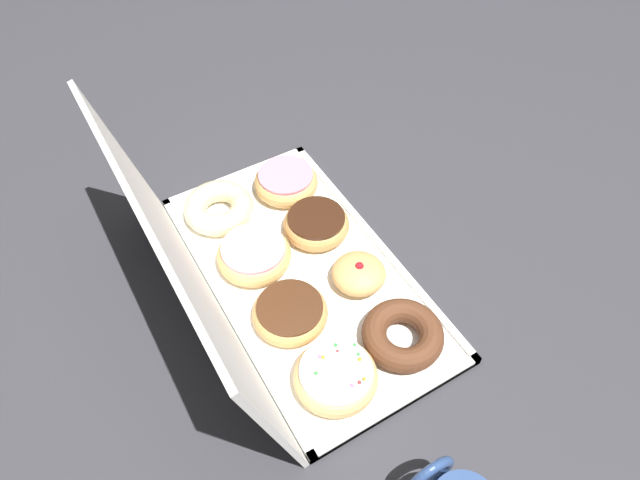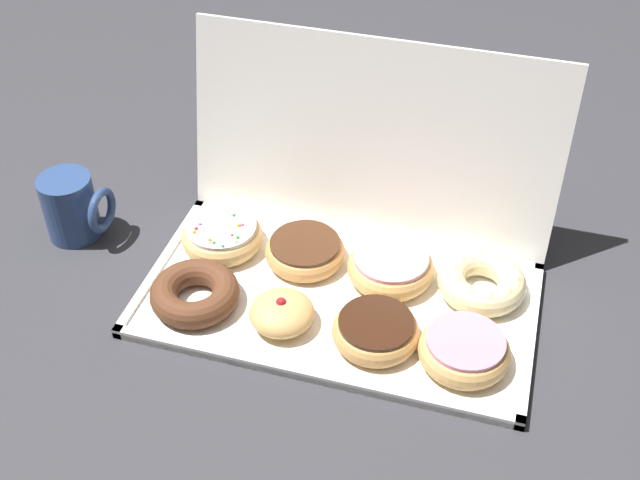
{
  "view_description": "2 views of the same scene",
  "coord_description": "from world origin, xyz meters",
  "px_view_note": "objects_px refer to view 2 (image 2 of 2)",
  "views": [
    {
      "loc": [
        -0.47,
        0.25,
        0.74
      ],
      "look_at": [
        0.01,
        -0.03,
        0.06
      ],
      "focal_mm": 32.17,
      "sensor_mm": 36.0,
      "label": 1
    },
    {
      "loc": [
        0.19,
        -0.73,
        0.77
      ],
      "look_at": [
        -0.04,
        0.05,
        0.06
      ],
      "focal_mm": 44.92,
      "sensor_mm": 36.0,
      "label": 2
    }
  ],
  "objects_px": {
    "pink_frosted_donut_6": "(391,267)",
    "donut_box": "(337,301)",
    "sprinkle_donut_4": "(222,236)",
    "coffee_mug": "(72,206)",
    "chocolate_frosted_donut_2": "(376,331)",
    "chocolate_frosted_donut_5": "(305,251)",
    "cruller_donut_7": "(482,281)",
    "jelly_filled_donut_1": "(282,313)",
    "chocolate_cake_ring_donut_0": "(195,293)",
    "pink_frosted_donut_3": "(464,350)"
  },
  "relations": [
    {
      "from": "donut_box",
      "to": "pink_frosted_donut_3",
      "type": "relative_size",
      "value": 4.61
    },
    {
      "from": "donut_box",
      "to": "pink_frosted_donut_6",
      "type": "height_order",
      "value": "pink_frosted_donut_6"
    },
    {
      "from": "donut_box",
      "to": "jelly_filled_donut_1",
      "type": "distance_m",
      "value": 0.09
    },
    {
      "from": "jelly_filled_donut_1",
      "to": "cruller_donut_7",
      "type": "relative_size",
      "value": 0.71
    },
    {
      "from": "chocolate_frosted_donut_2",
      "to": "cruller_donut_7",
      "type": "relative_size",
      "value": 0.93
    },
    {
      "from": "donut_box",
      "to": "cruller_donut_7",
      "type": "relative_size",
      "value": 4.41
    },
    {
      "from": "chocolate_cake_ring_donut_0",
      "to": "chocolate_frosted_donut_5",
      "type": "xyz_separation_m",
      "value": [
        0.11,
        0.12,
        0.0
      ]
    },
    {
      "from": "donut_box",
      "to": "sprinkle_donut_4",
      "type": "bearing_deg",
      "value": 163.08
    },
    {
      "from": "jelly_filled_donut_1",
      "to": "chocolate_frosted_donut_5",
      "type": "relative_size",
      "value": 0.75
    },
    {
      "from": "chocolate_cake_ring_donut_0",
      "to": "pink_frosted_donut_6",
      "type": "distance_m",
      "value": 0.26
    },
    {
      "from": "pink_frosted_donut_3",
      "to": "pink_frosted_donut_6",
      "type": "height_order",
      "value": "same"
    },
    {
      "from": "sprinkle_donut_4",
      "to": "jelly_filled_donut_1",
      "type": "bearing_deg",
      "value": -43.15
    },
    {
      "from": "chocolate_cake_ring_donut_0",
      "to": "coffee_mug",
      "type": "bearing_deg",
      "value": 157.46
    },
    {
      "from": "pink_frosted_donut_6",
      "to": "donut_box",
      "type": "bearing_deg",
      "value": -135.21
    },
    {
      "from": "chocolate_frosted_donut_5",
      "to": "cruller_donut_7",
      "type": "relative_size",
      "value": 0.95
    },
    {
      "from": "jelly_filled_donut_1",
      "to": "sprinkle_donut_4",
      "type": "xyz_separation_m",
      "value": [
        -0.13,
        0.12,
        0.0
      ]
    },
    {
      "from": "chocolate_cake_ring_donut_0",
      "to": "coffee_mug",
      "type": "relative_size",
      "value": 1.19
    },
    {
      "from": "donut_box",
      "to": "jelly_filled_donut_1",
      "type": "bearing_deg",
      "value": -131.09
    },
    {
      "from": "chocolate_frosted_donut_2",
      "to": "chocolate_frosted_donut_5",
      "type": "xyz_separation_m",
      "value": [
        -0.13,
        0.12,
        -0.0
      ]
    },
    {
      "from": "donut_box",
      "to": "cruller_donut_7",
      "type": "height_order",
      "value": "cruller_donut_7"
    },
    {
      "from": "jelly_filled_donut_1",
      "to": "chocolate_frosted_donut_5",
      "type": "distance_m",
      "value": 0.12
    },
    {
      "from": "jelly_filled_donut_1",
      "to": "chocolate_frosted_donut_2",
      "type": "xyz_separation_m",
      "value": [
        0.12,
        0.0,
        -0.0
      ]
    },
    {
      "from": "sprinkle_donut_4",
      "to": "cruller_donut_7",
      "type": "distance_m",
      "value": 0.37
    },
    {
      "from": "chocolate_frosted_donut_5",
      "to": "jelly_filled_donut_1",
      "type": "bearing_deg",
      "value": -86.86
    },
    {
      "from": "donut_box",
      "to": "chocolate_cake_ring_donut_0",
      "type": "relative_size",
      "value": 4.4
    },
    {
      "from": "pink_frosted_donut_3",
      "to": "jelly_filled_donut_1",
      "type": "bearing_deg",
      "value": -179.61
    },
    {
      "from": "jelly_filled_donut_1",
      "to": "chocolate_frosted_donut_5",
      "type": "bearing_deg",
      "value": 93.14
    },
    {
      "from": "jelly_filled_donut_1",
      "to": "coffee_mug",
      "type": "bearing_deg",
      "value": 164.24
    },
    {
      "from": "chocolate_frosted_donut_2",
      "to": "chocolate_frosted_donut_5",
      "type": "bearing_deg",
      "value": 137.04
    },
    {
      "from": "sprinkle_donut_4",
      "to": "cruller_donut_7",
      "type": "bearing_deg",
      "value": 1.31
    },
    {
      "from": "pink_frosted_donut_6",
      "to": "pink_frosted_donut_3",
      "type": "bearing_deg",
      "value": -45.79
    },
    {
      "from": "chocolate_frosted_donut_2",
      "to": "pink_frosted_donut_3",
      "type": "height_order",
      "value": "pink_frosted_donut_3"
    },
    {
      "from": "pink_frosted_donut_6",
      "to": "cruller_donut_7",
      "type": "xyz_separation_m",
      "value": [
        0.12,
        0.01,
        -0.0
      ]
    },
    {
      "from": "donut_box",
      "to": "coffee_mug",
      "type": "relative_size",
      "value": 5.26
    },
    {
      "from": "chocolate_frosted_donut_5",
      "to": "cruller_donut_7",
      "type": "bearing_deg",
      "value": 1.07
    },
    {
      "from": "coffee_mug",
      "to": "jelly_filled_donut_1",
      "type": "bearing_deg",
      "value": -15.76
    },
    {
      "from": "jelly_filled_donut_1",
      "to": "pink_frosted_donut_6",
      "type": "height_order",
      "value": "jelly_filled_donut_1"
    },
    {
      "from": "chocolate_cake_ring_donut_0",
      "to": "pink_frosted_donut_6",
      "type": "bearing_deg",
      "value": 26.71
    },
    {
      "from": "chocolate_frosted_donut_2",
      "to": "pink_frosted_donut_3",
      "type": "relative_size",
      "value": 0.97
    },
    {
      "from": "chocolate_frosted_donut_2",
      "to": "coffee_mug",
      "type": "xyz_separation_m",
      "value": [
        -0.47,
        0.09,
        0.02
      ]
    },
    {
      "from": "jelly_filled_donut_1",
      "to": "sprinkle_donut_4",
      "type": "relative_size",
      "value": 0.73
    },
    {
      "from": "pink_frosted_donut_6",
      "to": "coffee_mug",
      "type": "bearing_deg",
      "value": -177.0
    },
    {
      "from": "jelly_filled_donut_1",
      "to": "chocolate_frosted_donut_5",
      "type": "height_order",
      "value": "jelly_filled_donut_1"
    },
    {
      "from": "pink_frosted_donut_3",
      "to": "sprinkle_donut_4",
      "type": "xyz_separation_m",
      "value": [
        -0.36,
        0.12,
        -0.0
      ]
    },
    {
      "from": "chocolate_frosted_donut_2",
      "to": "pink_frosted_donut_6",
      "type": "height_order",
      "value": "pink_frosted_donut_6"
    },
    {
      "from": "jelly_filled_donut_1",
      "to": "donut_box",
      "type": "bearing_deg",
      "value": 48.91
    },
    {
      "from": "pink_frosted_donut_3",
      "to": "chocolate_frosted_donut_5",
      "type": "distance_m",
      "value": 0.27
    },
    {
      "from": "sprinkle_donut_4",
      "to": "coffee_mug",
      "type": "height_order",
      "value": "coffee_mug"
    },
    {
      "from": "sprinkle_donut_4",
      "to": "chocolate_frosted_donut_5",
      "type": "distance_m",
      "value": 0.12
    },
    {
      "from": "donut_box",
      "to": "coffee_mug",
      "type": "xyz_separation_m",
      "value": [
        -0.41,
        0.03,
        0.05
      ]
    }
  ]
}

